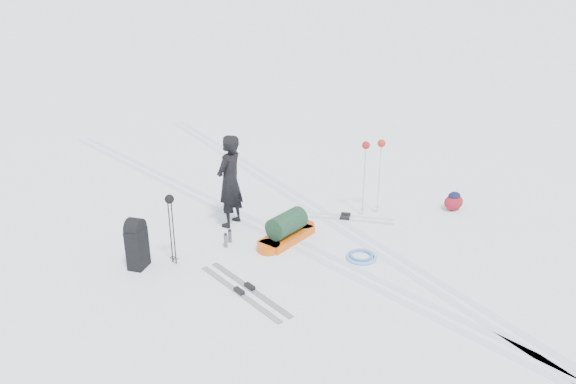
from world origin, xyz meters
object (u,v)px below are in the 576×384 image
Objects in this scene: skier at (230,181)px; expedition_rucksack at (137,243)px; pulk_sled at (287,230)px; ski_poles_black at (170,208)px.

expedition_rucksack is (-2.07, -0.34, -0.49)m from skier.
pulk_sled is 2.63m from expedition_rucksack.
pulk_sled is (0.41, -1.20, -0.69)m from skier.
pulk_sled is 1.19× the size of ski_poles_black.
skier reaches higher than ski_poles_black.
skier is at bearing 96.19° from pulk_sled.
ski_poles_black is (-1.58, -0.65, 0.12)m from skier.
ski_poles_black is (-1.99, 0.55, 0.81)m from pulk_sled.
skier is at bearing -25.58° from expedition_rucksack.
ski_poles_black is at bearing -67.24° from expedition_rucksack.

